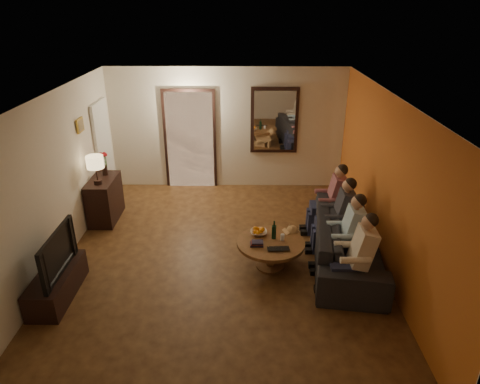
{
  "coord_description": "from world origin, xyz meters",
  "views": [
    {
      "loc": [
        0.36,
        -5.85,
        3.84
      ],
      "look_at": [
        0.3,
        0.3,
        1.05
      ],
      "focal_mm": 32.0,
      "sensor_mm": 36.0,
      "label": 1
    }
  ],
  "objects_px": {
    "bowl": "(259,233)",
    "person_a": "(357,260)",
    "dresser": "(105,199)",
    "laptop": "(279,251)",
    "person_c": "(339,218)",
    "tv": "(50,253)",
    "dog": "(279,242)",
    "person_b": "(347,237)",
    "coffee_table": "(270,254)",
    "person_d": "(332,202)",
    "wine_bottle": "(274,230)",
    "table_lamp": "(96,170)",
    "sofa": "(348,240)",
    "tv_stand": "(57,284)"
  },
  "relations": [
    {
      "from": "table_lamp",
      "to": "tv",
      "type": "bearing_deg",
      "value": -90.0
    },
    {
      "from": "dog",
      "to": "coffee_table",
      "type": "height_order",
      "value": "dog"
    },
    {
      "from": "person_d",
      "to": "table_lamp",
      "type": "bearing_deg",
      "value": 176.29
    },
    {
      "from": "dresser",
      "to": "dog",
      "type": "height_order",
      "value": "dresser"
    },
    {
      "from": "table_lamp",
      "to": "person_a",
      "type": "height_order",
      "value": "table_lamp"
    },
    {
      "from": "person_d",
      "to": "bowl",
      "type": "height_order",
      "value": "person_d"
    },
    {
      "from": "coffee_table",
      "to": "wine_bottle",
      "type": "relative_size",
      "value": 3.37
    },
    {
      "from": "dresser",
      "to": "tv",
      "type": "relative_size",
      "value": 0.85
    },
    {
      "from": "dresser",
      "to": "tv",
      "type": "distance_m",
      "value": 2.35
    },
    {
      "from": "person_d",
      "to": "tv_stand",
      "type": "bearing_deg",
      "value": -156.06
    },
    {
      "from": "tv_stand",
      "to": "person_d",
      "type": "relative_size",
      "value": 0.99
    },
    {
      "from": "dresser",
      "to": "wine_bottle",
      "type": "height_order",
      "value": "dresser"
    },
    {
      "from": "sofa",
      "to": "coffee_table",
      "type": "relative_size",
      "value": 2.44
    },
    {
      "from": "person_a",
      "to": "person_b",
      "type": "bearing_deg",
      "value": 90.0
    },
    {
      "from": "dresser",
      "to": "laptop",
      "type": "distance_m",
      "value": 3.64
    },
    {
      "from": "table_lamp",
      "to": "bowl",
      "type": "height_order",
      "value": "table_lamp"
    },
    {
      "from": "dresser",
      "to": "tv",
      "type": "height_order",
      "value": "tv"
    },
    {
      "from": "sofa",
      "to": "wine_bottle",
      "type": "height_order",
      "value": "wine_bottle"
    },
    {
      "from": "dresser",
      "to": "tv",
      "type": "xyz_separation_m",
      "value": [
        0.0,
        -2.33,
        0.3
      ]
    },
    {
      "from": "coffee_table",
      "to": "laptop",
      "type": "relative_size",
      "value": 3.17
    },
    {
      "from": "tv",
      "to": "person_c",
      "type": "distance_m",
      "value": 4.34
    },
    {
      "from": "person_a",
      "to": "bowl",
      "type": "height_order",
      "value": "person_a"
    },
    {
      "from": "laptop",
      "to": "person_a",
      "type": "bearing_deg",
      "value": -27.03
    },
    {
      "from": "laptop",
      "to": "dog",
      "type": "bearing_deg",
      "value": 80.04
    },
    {
      "from": "person_d",
      "to": "dog",
      "type": "xyz_separation_m",
      "value": [
        -0.97,
        -0.83,
        -0.32
      ]
    },
    {
      "from": "bowl",
      "to": "person_a",
      "type": "bearing_deg",
      "value": -35.49
    },
    {
      "from": "dresser",
      "to": "dog",
      "type": "distance_m",
      "value": 3.44
    },
    {
      "from": "table_lamp",
      "to": "coffee_table",
      "type": "bearing_deg",
      "value": -24.14
    },
    {
      "from": "person_a",
      "to": "laptop",
      "type": "relative_size",
      "value": 3.65
    },
    {
      "from": "bowl",
      "to": "dresser",
      "type": "bearing_deg",
      "value": 154.52
    },
    {
      "from": "sofa",
      "to": "person_b",
      "type": "height_order",
      "value": "person_b"
    },
    {
      "from": "table_lamp",
      "to": "bowl",
      "type": "relative_size",
      "value": 2.08
    },
    {
      "from": "person_d",
      "to": "dresser",
      "type": "bearing_deg",
      "value": 173.28
    },
    {
      "from": "tv",
      "to": "wine_bottle",
      "type": "xyz_separation_m",
      "value": [
        3.08,
        0.86,
        -0.1
      ]
    },
    {
      "from": "laptop",
      "to": "tv_stand",
      "type": "bearing_deg",
      "value": -175.55
    },
    {
      "from": "person_b",
      "to": "person_c",
      "type": "relative_size",
      "value": 1.0
    },
    {
      "from": "wine_bottle",
      "to": "tv",
      "type": "bearing_deg",
      "value": -164.44
    },
    {
      "from": "bowl",
      "to": "wine_bottle",
      "type": "xyz_separation_m",
      "value": [
        0.23,
        -0.12,
        0.12
      ]
    },
    {
      "from": "person_c",
      "to": "dog",
      "type": "height_order",
      "value": "person_c"
    },
    {
      "from": "dresser",
      "to": "person_d",
      "type": "bearing_deg",
      "value": -6.72
    },
    {
      "from": "person_c",
      "to": "tv",
      "type": "bearing_deg",
      "value": -163.33
    },
    {
      "from": "tv",
      "to": "person_c",
      "type": "xyz_separation_m",
      "value": [
        4.15,
        1.24,
        -0.11
      ]
    },
    {
      "from": "tv",
      "to": "coffee_table",
      "type": "distance_m",
      "value": 3.16
    },
    {
      "from": "person_b",
      "to": "bowl",
      "type": "xyz_separation_m",
      "value": [
        -1.31,
        0.33,
        -0.12
      ]
    },
    {
      "from": "person_a",
      "to": "bowl",
      "type": "relative_size",
      "value": 4.63
    },
    {
      "from": "person_b",
      "to": "coffee_table",
      "type": "relative_size",
      "value": 1.15
    },
    {
      "from": "dresser",
      "to": "bowl",
      "type": "distance_m",
      "value": 3.15
    },
    {
      "from": "person_d",
      "to": "laptop",
      "type": "height_order",
      "value": "person_d"
    },
    {
      "from": "sofa",
      "to": "person_a",
      "type": "bearing_deg",
      "value": -178.17
    },
    {
      "from": "coffee_table",
      "to": "person_b",
      "type": "bearing_deg",
      "value": -5.69
    }
  ]
}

